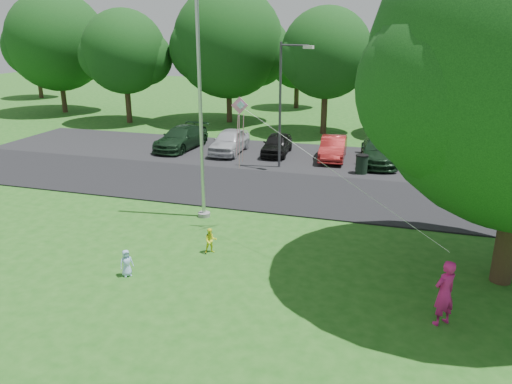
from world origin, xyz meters
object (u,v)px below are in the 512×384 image
(flagpole, at_px, (201,114))
(trash_can, at_px, (362,165))
(child_blue, at_px, (126,263))
(street_lamp, at_px, (285,95))
(child_yellow, at_px, (211,241))
(kite, at_px, (244,120))
(woman, at_px, (444,293))

(flagpole, bearing_deg, trash_can, 55.25)
(child_blue, bearing_deg, street_lamp, 34.06)
(street_lamp, xyz_separation_m, child_blue, (-1.72, -13.35, -3.55))
(child_yellow, distance_m, kite, 4.39)
(woman, bearing_deg, trash_can, -118.20)
(flagpole, xyz_separation_m, woman, (8.85, -5.42, -3.27))
(street_lamp, height_order, trash_can, street_lamp)
(child_blue, bearing_deg, flagpole, 37.92)
(kite, bearing_deg, child_blue, -130.50)
(child_blue, relative_size, kite, 0.12)
(child_yellow, distance_m, child_blue, 2.96)
(street_lamp, bearing_deg, trash_can, 16.03)
(child_blue, distance_m, kite, 6.33)
(flagpole, relative_size, street_lamp, 1.51)
(child_blue, bearing_deg, woman, -48.52)
(flagpole, relative_size, trash_can, 9.52)
(flagpole, bearing_deg, street_lamp, 80.05)
(flagpole, xyz_separation_m, child_blue, (-0.33, -5.43, -3.73))
(flagpole, xyz_separation_m, street_lamp, (1.39, 7.92, -0.18))
(flagpole, height_order, child_blue, flagpole)
(woman, relative_size, child_blue, 2.08)
(street_lamp, xyz_separation_m, kite, (0.67, -8.87, 0.22))
(trash_can, bearing_deg, street_lamp, -178.92)
(child_yellow, bearing_deg, street_lamp, 59.37)
(woman, height_order, kite, kite)
(street_lamp, height_order, kite, street_lamp)
(trash_can, relative_size, kite, 0.14)
(street_lamp, bearing_deg, child_blue, -82.40)
(woman, bearing_deg, child_yellow, -59.38)
(woman, bearing_deg, child_blue, -41.95)
(trash_can, xyz_separation_m, woman, (3.30, -13.42, 0.37))
(trash_can, distance_m, woman, 13.82)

